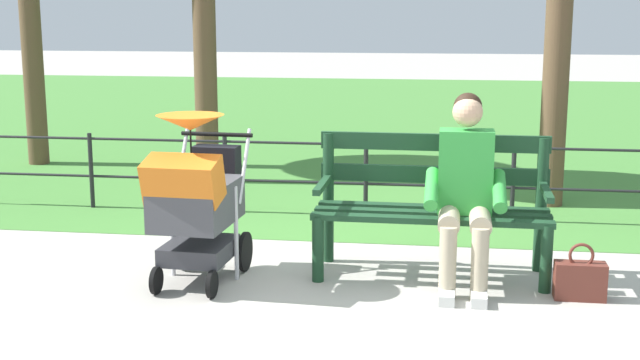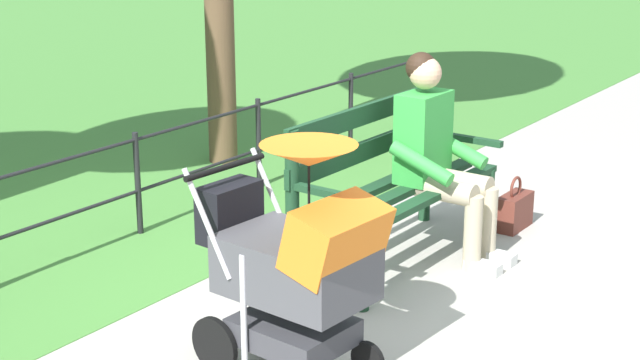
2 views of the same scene
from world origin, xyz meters
name	(u,v)px [view 2 (image 2 of 2)]	position (x,y,z in m)	size (l,w,h in m)	color
ground_plane	(349,292)	(0.00, 0.00, 0.00)	(60.00, 60.00, 0.00)	#ADA89E
park_bench	(388,177)	(-0.60, -0.12, 0.53)	(1.61, 0.62, 0.96)	#193D23
person_on_bench	(438,151)	(-0.82, 0.11, 0.68)	(0.54, 0.74, 1.28)	tan
stroller	(297,258)	(0.95, 0.34, 0.59)	(0.56, 0.92, 1.15)	black
handbag	(514,210)	(-1.55, 0.32, 0.13)	(0.32, 0.14, 0.37)	brown
park_fence	(167,164)	(-0.28, -1.68, 0.42)	(7.65, 0.04, 0.70)	black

